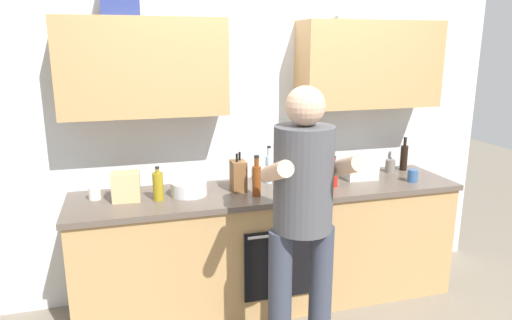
{
  "coord_description": "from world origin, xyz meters",
  "views": [
    {
      "loc": [
        -0.99,
        -3.08,
        1.92
      ],
      "look_at": [
        -0.14,
        -0.1,
        1.15
      ],
      "focal_mm": 32.51,
      "sensor_mm": 36.0,
      "label": 1
    }
  ],
  "objects_px": {
    "bottle_oil": "(158,186)",
    "cup_tea": "(413,176)",
    "potted_herb": "(306,161)",
    "grocery_bag_produce": "(359,169)",
    "cup_stoneware": "(390,166)",
    "knife_block": "(238,176)",
    "mixing_bowl": "(189,188)",
    "bottle_soy": "(404,157)",
    "bottle_water": "(269,168)",
    "grocery_bag_bread": "(126,187)",
    "person_standing": "(303,209)",
    "cup_coffee": "(95,193)",
    "bottle_vinegar": "(257,179)",
    "bottle_hotsauce": "(334,175)"
  },
  "relations": [
    {
      "from": "bottle_vinegar",
      "to": "mixing_bowl",
      "type": "height_order",
      "value": "bottle_vinegar"
    },
    {
      "from": "person_standing",
      "to": "grocery_bag_bread",
      "type": "xyz_separation_m",
      "value": [
        -0.96,
        0.78,
        -0.02
      ]
    },
    {
      "from": "cup_stoneware",
      "to": "knife_block",
      "type": "bearing_deg",
      "value": -174.23
    },
    {
      "from": "knife_block",
      "to": "grocery_bag_bread",
      "type": "distance_m",
      "value": 0.78
    },
    {
      "from": "cup_tea",
      "to": "potted_herb",
      "type": "distance_m",
      "value": 0.83
    },
    {
      "from": "bottle_soy",
      "to": "cup_coffee",
      "type": "height_order",
      "value": "bottle_soy"
    },
    {
      "from": "cup_stoneware",
      "to": "person_standing",
      "type": "bearing_deg",
      "value": -141.04
    },
    {
      "from": "bottle_water",
      "to": "bottle_vinegar",
      "type": "bearing_deg",
      "value": -122.61
    },
    {
      "from": "cup_coffee",
      "to": "mixing_bowl",
      "type": "distance_m",
      "value": 0.64
    },
    {
      "from": "bottle_oil",
      "to": "bottle_water",
      "type": "bearing_deg",
      "value": 11.97
    },
    {
      "from": "cup_tea",
      "to": "potted_herb",
      "type": "bearing_deg",
      "value": 161.89
    },
    {
      "from": "grocery_bag_produce",
      "to": "knife_block",
      "type": "bearing_deg",
      "value": -177.03
    },
    {
      "from": "bottle_water",
      "to": "cup_stoneware",
      "type": "height_order",
      "value": "bottle_water"
    },
    {
      "from": "mixing_bowl",
      "to": "cup_stoneware",
      "type": "bearing_deg",
      "value": 4.69
    },
    {
      "from": "cup_stoneware",
      "to": "cup_tea",
      "type": "bearing_deg",
      "value": -86.97
    },
    {
      "from": "grocery_bag_bread",
      "to": "mixing_bowl",
      "type": "bearing_deg",
      "value": 0.39
    },
    {
      "from": "person_standing",
      "to": "cup_stoneware",
      "type": "distance_m",
      "value": 1.46
    },
    {
      "from": "bottle_soy",
      "to": "knife_block",
      "type": "xyz_separation_m",
      "value": [
        -1.47,
        -0.17,
        -0.0
      ]
    },
    {
      "from": "person_standing",
      "to": "potted_herb",
      "type": "height_order",
      "value": "person_standing"
    },
    {
      "from": "bottle_oil",
      "to": "bottle_soy",
      "type": "bearing_deg",
      "value": 6.37
    },
    {
      "from": "person_standing",
      "to": "bottle_water",
      "type": "distance_m",
      "value": 0.9
    },
    {
      "from": "person_standing",
      "to": "cup_stoneware",
      "type": "bearing_deg",
      "value": 38.96
    },
    {
      "from": "knife_block",
      "to": "grocery_bag_produce",
      "type": "bearing_deg",
      "value": 2.97
    },
    {
      "from": "bottle_oil",
      "to": "cup_tea",
      "type": "xyz_separation_m",
      "value": [
        1.91,
        -0.1,
        -0.05
      ]
    },
    {
      "from": "cup_stoneware",
      "to": "knife_block",
      "type": "distance_m",
      "value": 1.33
    },
    {
      "from": "bottle_vinegar",
      "to": "bottle_hotsauce",
      "type": "distance_m",
      "value": 0.61
    },
    {
      "from": "grocery_bag_produce",
      "to": "bottle_water",
      "type": "bearing_deg",
      "value": 174.98
    },
    {
      "from": "person_standing",
      "to": "bottle_oil",
      "type": "xyz_separation_m",
      "value": [
        -0.76,
        0.72,
        -0.02
      ]
    },
    {
      "from": "bottle_oil",
      "to": "potted_herb",
      "type": "height_order",
      "value": "potted_herb"
    },
    {
      "from": "cup_tea",
      "to": "mixing_bowl",
      "type": "xyz_separation_m",
      "value": [
        -1.69,
        0.15,
        -0.0
      ]
    },
    {
      "from": "bottle_vinegar",
      "to": "bottle_oil",
      "type": "bearing_deg",
      "value": 171.71
    },
    {
      "from": "bottle_water",
      "to": "bottle_hotsauce",
      "type": "relative_size",
      "value": 1.24
    },
    {
      "from": "grocery_bag_produce",
      "to": "bottle_oil",
      "type": "bearing_deg",
      "value": -175.85
    },
    {
      "from": "bottle_water",
      "to": "cup_coffee",
      "type": "distance_m",
      "value": 1.26
    },
    {
      "from": "cup_coffee",
      "to": "potted_herb",
      "type": "height_order",
      "value": "potted_herb"
    },
    {
      "from": "potted_herb",
      "to": "bottle_oil",
      "type": "bearing_deg",
      "value": -171.93
    },
    {
      "from": "person_standing",
      "to": "bottle_vinegar",
      "type": "bearing_deg",
      "value": 98.63
    },
    {
      "from": "bottle_soy",
      "to": "grocery_bag_produce",
      "type": "xyz_separation_m",
      "value": [
        -0.47,
        -0.11,
        -0.04
      ]
    },
    {
      "from": "bottle_oil",
      "to": "grocery_bag_produce",
      "type": "xyz_separation_m",
      "value": [
        1.57,
        0.11,
        -0.03
      ]
    },
    {
      "from": "potted_herb",
      "to": "bottle_soy",
      "type": "bearing_deg",
      "value": 4.25
    },
    {
      "from": "person_standing",
      "to": "bottle_soy",
      "type": "xyz_separation_m",
      "value": [
        1.28,
        0.95,
        -0.0
      ]
    },
    {
      "from": "person_standing",
      "to": "bottle_soy",
      "type": "distance_m",
      "value": 1.6
    },
    {
      "from": "bottle_vinegar",
      "to": "bottle_water",
      "type": "distance_m",
      "value": 0.33
    },
    {
      "from": "bottle_oil",
      "to": "grocery_bag_produce",
      "type": "distance_m",
      "value": 1.57
    },
    {
      "from": "bottle_soy",
      "to": "potted_herb",
      "type": "height_order",
      "value": "bottle_soy"
    },
    {
      "from": "bottle_water",
      "to": "grocery_bag_produce",
      "type": "xyz_separation_m",
      "value": [
        0.73,
        -0.06,
        -0.05
      ]
    },
    {
      "from": "bottle_vinegar",
      "to": "cup_tea",
      "type": "bearing_deg",
      "value": 0.05
    },
    {
      "from": "cup_stoneware",
      "to": "potted_herb",
      "type": "distance_m",
      "value": 0.77
    },
    {
      "from": "bottle_hotsauce",
      "to": "cup_stoneware",
      "type": "relative_size",
      "value": 2.24
    },
    {
      "from": "mixing_bowl",
      "to": "person_standing",
      "type": "bearing_deg",
      "value": -55.18
    }
  ]
}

